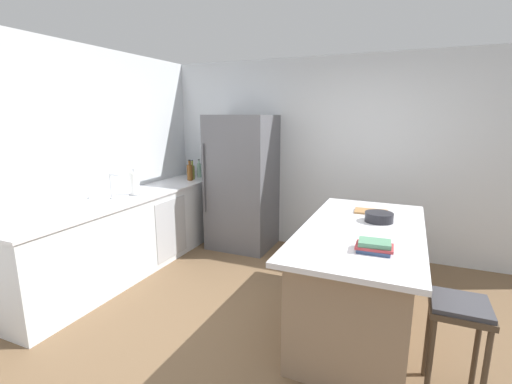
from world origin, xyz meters
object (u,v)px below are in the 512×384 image
(syrup_bottle, at_px, (192,172))
(sink_faucet, at_px, (112,185))
(bar_stool, at_px, (458,320))
(paper_towel_roll, at_px, (134,184))
(olive_oil_bottle, at_px, (192,172))
(gin_bottle, at_px, (199,170))
(whiskey_bottle, at_px, (190,172))
(refrigerator, at_px, (242,182))
(mixing_bowl, at_px, (379,217))
(cookbook_stack, at_px, (374,246))
(cutting_board, at_px, (371,212))
(kitchen_island, at_px, (359,277))

(syrup_bottle, bearing_deg, sink_faucet, -92.19)
(sink_faucet, bearing_deg, bar_stool, -9.34)
(paper_towel_roll, bearing_deg, olive_oil_bottle, 87.21)
(gin_bottle, height_order, whiskey_bottle, whiskey_bottle)
(refrigerator, distance_m, olive_oil_bottle, 0.80)
(bar_stool, xyz_separation_m, mixing_bowl, (-0.58, 0.87, 0.39))
(gin_bottle, xyz_separation_m, olive_oil_bottle, (0.01, -0.20, 0.00))
(cookbook_stack, distance_m, cutting_board, 1.07)
(sink_faucet, bearing_deg, olive_oil_bottle, 84.65)
(bar_stool, relative_size, cutting_board, 2.14)
(syrup_bottle, relative_size, mixing_bowl, 0.99)
(sink_faucet, bearing_deg, whiskey_bottle, 83.92)
(olive_oil_bottle, xyz_separation_m, cutting_board, (2.61, -0.82, -0.11))
(kitchen_island, relative_size, sink_faucet, 6.65)
(paper_towel_roll, bearing_deg, cutting_board, 7.08)
(sink_faucet, distance_m, cutting_board, 2.81)
(whiskey_bottle, bearing_deg, cutting_board, -15.89)
(refrigerator, relative_size, mixing_bowl, 7.41)
(gin_bottle, xyz_separation_m, cookbook_stack, (2.75, -2.09, -0.08))
(mixing_bowl, bearing_deg, olive_oil_bottle, 157.59)
(kitchen_island, xyz_separation_m, olive_oil_bottle, (-2.60, 1.37, 0.57))
(olive_oil_bottle, bearing_deg, bar_stool, -31.17)
(paper_towel_roll, xyz_separation_m, cookbook_stack, (2.79, -0.73, -0.10))
(sink_faucet, distance_m, whiskey_bottle, 1.35)
(olive_oil_bottle, bearing_deg, gin_bottle, 93.80)
(olive_oil_bottle, bearing_deg, cutting_board, -17.53)
(syrup_bottle, bearing_deg, refrigerator, -4.73)
(kitchen_island, height_order, paper_towel_roll, paper_towel_roll)
(paper_towel_roll, relative_size, cutting_board, 0.96)
(kitchen_island, distance_m, cookbook_stack, 0.73)
(cookbook_stack, height_order, cutting_board, cookbook_stack)
(bar_stool, xyz_separation_m, cookbook_stack, (-0.55, 0.10, 0.38))
(paper_towel_roll, distance_m, mixing_bowl, 2.76)
(olive_oil_bottle, bearing_deg, cookbook_stack, -34.58)
(refrigerator, height_order, gin_bottle, refrigerator)
(olive_oil_bottle, relative_size, mixing_bowl, 1.14)
(bar_stool, distance_m, paper_towel_roll, 3.48)
(sink_faucet, xyz_separation_m, whiskey_bottle, (0.14, 1.34, -0.04))
(cutting_board, bearing_deg, syrup_bottle, 160.92)
(gin_bottle, bearing_deg, bar_stool, -33.58)
(paper_towel_roll, relative_size, syrup_bottle, 1.26)
(bar_stool, bearing_deg, whiskey_bottle, 149.84)
(refrigerator, height_order, paper_towel_roll, refrigerator)
(refrigerator, bearing_deg, mixing_bowl, -30.98)
(mixing_bowl, height_order, cutting_board, mixing_bowl)
(cutting_board, bearing_deg, sink_faucet, -167.61)
(refrigerator, xyz_separation_m, paper_towel_roll, (-0.85, -1.19, 0.13))
(gin_bottle, height_order, olive_oil_bottle, olive_oil_bottle)
(kitchen_island, bearing_deg, syrup_bottle, 151.17)
(refrigerator, xyz_separation_m, gin_bottle, (-0.81, 0.17, 0.10))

